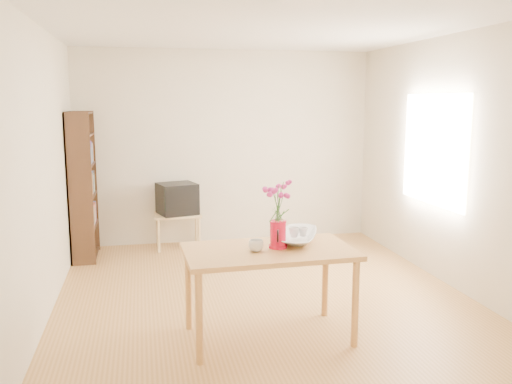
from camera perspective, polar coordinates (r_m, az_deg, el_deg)
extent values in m
plane|color=#A4733A|center=(5.53, 0.66, -10.79)|extent=(4.50, 4.50, 0.00)
plane|color=white|center=(5.23, 0.71, 17.01)|extent=(4.50, 4.50, 0.00)
plane|color=beige|center=(7.42, -3.14, 4.74)|extent=(4.00, 0.00, 4.00)
plane|color=beige|center=(3.09, 9.88, -2.21)|extent=(4.00, 0.00, 4.00)
plane|color=beige|center=(5.17, -21.52, 1.97)|extent=(0.00, 4.50, 4.50)
plane|color=beige|center=(5.98, 19.75, 3.03)|extent=(0.00, 4.50, 4.50)
plane|color=white|center=(6.22, 18.20, 4.27)|extent=(0.00, 1.30, 1.30)
cube|color=#B97E3F|center=(4.37, 1.37, -6.27)|extent=(1.37, 0.82, 0.04)
cylinder|color=#B97E3F|center=(4.08, -6.01, -13.10)|extent=(0.06, 0.06, 0.71)
cylinder|color=#B97E3F|center=(4.40, 10.41, -11.48)|extent=(0.06, 0.06, 0.71)
cylinder|color=#B97E3F|center=(4.68, -7.13, -10.08)|extent=(0.06, 0.06, 0.71)
cylinder|color=#B97E3F|center=(4.96, 7.30, -8.93)|extent=(0.06, 0.06, 0.71)
cube|color=tan|center=(7.19, -8.26, -2.39)|extent=(0.60, 0.45, 0.03)
cylinder|color=tan|center=(7.05, -10.22, -4.60)|extent=(0.04, 0.04, 0.43)
cylinder|color=tan|center=(7.08, -6.01, -4.43)|extent=(0.04, 0.04, 0.43)
cylinder|color=tan|center=(7.41, -10.32, -3.91)|extent=(0.04, 0.04, 0.43)
cylinder|color=tan|center=(7.44, -6.31, -3.76)|extent=(0.04, 0.04, 0.43)
cube|color=black|center=(6.59, -18.05, 0.16)|extent=(0.28, 0.02, 1.80)
cube|color=black|center=(7.25, -17.51, 1.01)|extent=(0.28, 0.03, 1.80)
cube|color=black|center=(6.93, -18.85, 0.57)|extent=(0.02, 0.70, 1.80)
cube|color=black|center=(7.10, -17.41, -6.27)|extent=(0.27, 0.65, 0.02)
cube|color=black|center=(7.01, -17.56, -3.43)|extent=(0.27, 0.65, 0.02)
cube|color=black|center=(6.94, -17.72, -0.37)|extent=(0.27, 0.65, 0.02)
cube|color=black|center=(6.88, -17.88, 2.75)|extent=(0.27, 0.65, 0.02)
cube|color=black|center=(6.85, -18.03, 5.73)|extent=(0.27, 0.65, 0.02)
cube|color=black|center=(6.84, -18.15, 7.90)|extent=(0.27, 0.65, 0.02)
cylinder|color=red|center=(4.38, 2.33, -4.53)|extent=(0.13, 0.13, 0.21)
cylinder|color=red|center=(4.40, 2.32, -5.73)|extent=(0.15, 0.15, 0.02)
cylinder|color=red|center=(4.35, 2.34, -3.12)|extent=(0.14, 0.14, 0.01)
cone|color=red|center=(4.31, 2.72, -3.58)|extent=(0.06, 0.08, 0.06)
torus|color=black|center=(4.44, 1.83, -4.18)|extent=(0.04, 0.10, 0.10)
imported|color=white|center=(4.29, 0.00, -5.66)|extent=(0.15, 0.15, 0.09)
imported|color=white|center=(4.59, 4.52, -2.60)|extent=(0.58, 0.58, 0.42)
imported|color=white|center=(4.59, 4.03, -3.09)|extent=(0.10, 0.10, 0.07)
imported|color=white|center=(4.63, 4.98, -3.04)|extent=(0.07, 0.07, 0.06)
cube|color=black|center=(7.15, -8.30, -0.69)|extent=(0.56, 0.53, 0.40)
cube|color=black|center=(7.22, -8.34, -0.43)|extent=(0.38, 0.31, 0.28)
cube|color=black|center=(6.93, -8.18, -0.84)|extent=(0.35, 0.11, 0.28)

